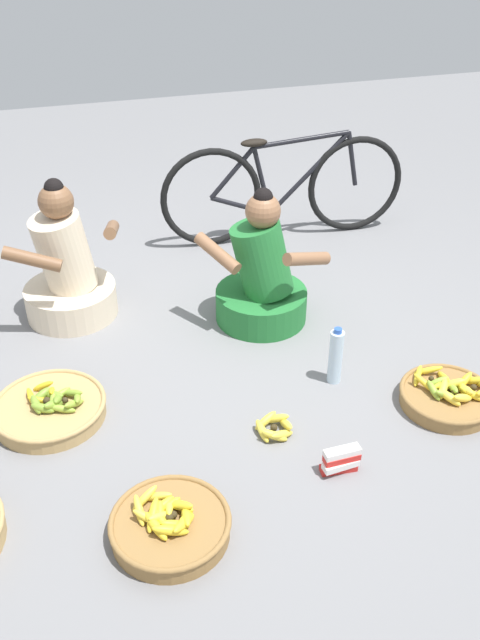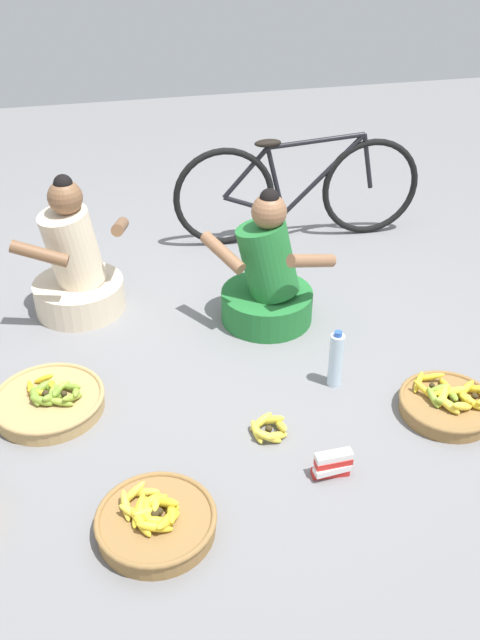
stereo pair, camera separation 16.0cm
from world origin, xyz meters
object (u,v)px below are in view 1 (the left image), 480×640
(loose_bananas_back_left, at_px, (274,427))
(bicycle_leaning, at_px, (284,189))
(water_bottle, at_px, (336,356))
(banana_basket_back_center, at_px, (170,524))
(banana_basket_back_right, at_px, (448,396))
(packet_carton_stack, at_px, (341,461))
(vendor_woman_behind, at_px, (68,273))
(vendor_woman_front, at_px, (262,280))
(banana_basket_near_bicycle, at_px, (50,408))

(loose_bananas_back_left, bearing_deg, bicycle_leaning, 69.30)
(water_bottle, bearing_deg, banana_basket_back_center, -144.34)
(banana_basket_back_right, height_order, loose_bananas_back_left, banana_basket_back_right)
(banana_basket_back_right, distance_m, loose_bananas_back_left, 0.87)
(packet_carton_stack, bearing_deg, banana_basket_back_right, 21.06)
(vendor_woman_behind, distance_m, banana_basket_back_right, 2.15)
(bicycle_leaning, bearing_deg, banana_basket_back_right, -85.58)
(loose_bananas_back_left, bearing_deg, vendor_woman_behind, 121.35)
(banana_basket_back_center, distance_m, packet_carton_stack, 0.78)
(vendor_woman_behind, relative_size, banana_basket_back_center, 1.74)
(vendor_woman_behind, bearing_deg, bicycle_leaning, 21.65)
(banana_basket_back_right, distance_m, packet_carton_stack, 0.72)
(bicycle_leaning, distance_m, packet_carton_stack, 2.29)
(vendor_woman_front, xyz_separation_m, banana_basket_back_right, (0.63, -0.99, -0.20))
(water_bottle, bearing_deg, vendor_woman_behind, 139.81)
(bicycle_leaning, bearing_deg, vendor_woman_behind, -158.35)
(loose_bananas_back_left, bearing_deg, packet_carton_stack, -57.97)
(vendor_woman_front, bearing_deg, bicycle_leaning, 63.68)
(vendor_woman_behind, bearing_deg, banana_basket_back_center, -82.93)
(vendor_woman_behind, height_order, loose_bananas_back_left, vendor_woman_behind)
(banana_basket_near_bicycle, bearing_deg, packet_carton_stack, -31.52)
(banana_basket_near_bicycle, distance_m, water_bottle, 1.40)
(bicycle_leaning, relative_size, packet_carton_stack, 9.90)
(bicycle_leaning, distance_m, loose_bananas_back_left, 2.06)
(banana_basket_back_center, bearing_deg, loose_bananas_back_left, 36.84)
(bicycle_leaning, relative_size, banana_basket_near_bicycle, 3.19)
(loose_bananas_back_left, xyz_separation_m, water_bottle, (0.42, 0.28, 0.12))
(packet_carton_stack, bearing_deg, vendor_woman_front, 87.75)
(packet_carton_stack, bearing_deg, vendor_woman_behind, 121.48)
(bicycle_leaning, bearing_deg, water_bottle, -100.57)
(loose_bananas_back_left, bearing_deg, banana_basket_near_bicycle, 157.30)
(banana_basket_near_bicycle, bearing_deg, banana_basket_back_right, -13.95)
(banana_basket_back_center, bearing_deg, vendor_woman_front, 59.13)
(vendor_woman_front, bearing_deg, vendor_woman_behind, 160.74)
(vendor_woman_front, height_order, banana_basket_back_right, vendor_woman_front)
(vendor_woman_front, xyz_separation_m, loose_bananas_back_left, (-0.24, -0.94, -0.22))
(water_bottle, distance_m, packet_carton_stack, 0.64)
(vendor_woman_front, distance_m, packet_carton_stack, 1.26)
(vendor_woman_behind, distance_m, packet_carton_stack, 1.90)
(bicycle_leaning, relative_size, banana_basket_back_right, 3.70)
(vendor_woman_behind, relative_size, loose_bananas_back_left, 4.26)
(banana_basket_back_center, distance_m, water_bottle, 1.23)
(vendor_woman_front, distance_m, water_bottle, 0.69)
(banana_basket_back_center, bearing_deg, banana_basket_back_right, 14.85)
(loose_bananas_back_left, distance_m, water_bottle, 0.51)
(bicycle_leaning, xyz_separation_m, packet_carton_stack, (-0.52, -2.21, -0.30))
(loose_bananas_back_left, bearing_deg, banana_basket_back_right, -3.24)
(vendor_woman_front, xyz_separation_m, bicycle_leaning, (0.48, 0.96, 0.10))
(banana_basket_near_bicycle, height_order, water_bottle, water_bottle)
(bicycle_leaning, bearing_deg, loose_bananas_back_left, -110.70)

